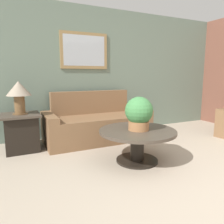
# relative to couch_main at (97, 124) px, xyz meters

# --- Properties ---
(wall_back) EXTENTS (7.54, 0.09, 2.60)m
(wall_back) POSITION_rel_couch_main_xyz_m (0.53, 0.53, 1.01)
(wall_back) COLOR slate
(wall_back) RESTS_ON ground_plane
(couch_main) EXTENTS (1.96, 0.88, 0.93)m
(couch_main) POSITION_rel_couch_main_xyz_m (0.00, 0.00, 0.00)
(couch_main) COLOR brown
(couch_main) RESTS_ON ground_plane
(coffee_table) EXTENTS (1.10, 1.10, 0.47)m
(coffee_table) POSITION_rel_couch_main_xyz_m (0.13, -1.26, 0.04)
(coffee_table) COLOR black
(coffee_table) RESTS_ON ground_plane
(side_table) EXTENTS (0.60, 0.60, 0.61)m
(side_table) POSITION_rel_couch_main_xyz_m (-1.34, -0.03, 0.01)
(side_table) COLOR black
(side_table) RESTS_ON ground_plane
(table_lamp) EXTENTS (0.39, 0.39, 0.53)m
(table_lamp) POSITION_rel_couch_main_xyz_m (-1.34, -0.03, 0.67)
(table_lamp) COLOR brown
(table_lamp) RESTS_ON side_table
(potted_plant_on_table) EXTENTS (0.39, 0.39, 0.47)m
(potted_plant_on_table) POSITION_rel_couch_main_xyz_m (0.14, -1.27, 0.41)
(potted_plant_on_table) COLOR #9E6B42
(potted_plant_on_table) RESTS_ON coffee_table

